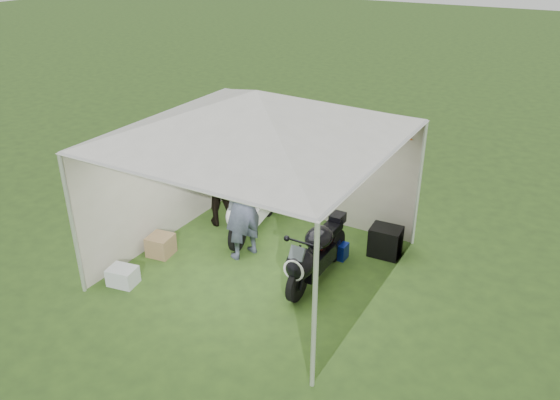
% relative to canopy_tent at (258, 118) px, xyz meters
% --- Properties ---
extents(ground, '(80.00, 80.00, 0.00)m').
position_rel_canopy_tent_xyz_m(ground, '(0.00, -0.03, -2.58)').
color(ground, '#2D471C').
rests_on(ground, ground).
extents(canopy_tent, '(5.66, 5.66, 3.00)m').
position_rel_canopy_tent_xyz_m(canopy_tent, '(0.00, 0.00, 0.00)').
color(canopy_tent, silver).
rests_on(canopy_tent, ground).
extents(motorcycle_white, '(0.65, 2.01, 0.99)m').
position_rel_canopy_tent_xyz_m(motorcycle_white, '(-0.70, 0.80, -2.02)').
color(motorcycle_white, black).
rests_on(motorcycle_white, ground).
extents(motorcycle_black, '(0.43, 1.89, 0.93)m').
position_rel_canopy_tent_xyz_m(motorcycle_black, '(1.00, -0.01, -2.06)').
color(motorcycle_black, black).
rests_on(motorcycle_black, ground).
extents(paddock_stand, '(0.38, 0.24, 0.28)m').
position_rel_canopy_tent_xyz_m(paddock_stand, '(1.00, 0.85, -2.43)').
color(paddock_stand, '#0F26B9').
rests_on(paddock_stand, ground).
extents(person_dark_jacket, '(1.02, 0.88, 1.82)m').
position_rel_canopy_tent_xyz_m(person_dark_jacket, '(-1.42, 0.90, -1.66)').
color(person_dark_jacket, black).
rests_on(person_dark_jacket, ground).
extents(person_blue_jacket, '(0.68, 0.83, 1.96)m').
position_rel_canopy_tent_xyz_m(person_blue_jacket, '(-0.42, 0.10, -1.60)').
color(person_blue_jacket, slate).
rests_on(person_blue_jacket, ground).
extents(equipment_box, '(0.55, 0.45, 0.52)m').
position_rel_canopy_tent_xyz_m(equipment_box, '(1.70, 1.34, -2.31)').
color(equipment_box, black).
rests_on(equipment_box, ground).
extents(crate_0, '(0.49, 0.41, 0.29)m').
position_rel_canopy_tent_xyz_m(crate_0, '(-1.60, -1.59, -2.43)').
color(crate_0, silver).
rests_on(crate_0, ground).
extents(crate_1, '(0.45, 0.45, 0.36)m').
position_rel_canopy_tent_xyz_m(crate_1, '(-1.68, -0.59, -2.40)').
color(crate_1, olive).
rests_on(crate_1, ground).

